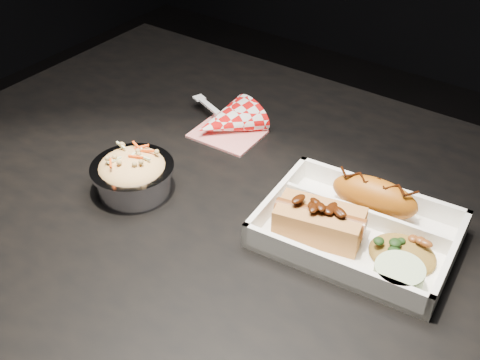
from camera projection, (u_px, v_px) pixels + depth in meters
name	position (u px, v px, depth m)	size (l,w,h in m)	color
dining_table	(264.00, 254.00, 0.91)	(1.20, 0.80, 0.75)	black
food_tray	(357.00, 233.00, 0.80)	(0.26, 0.20, 0.04)	white
fried_pastry	(374.00, 196.00, 0.82)	(0.12, 0.05, 0.05)	#A65710
hotdog	(319.00, 220.00, 0.79)	(0.12, 0.08, 0.06)	#BB7D40
fried_rice_mound	(404.00, 248.00, 0.76)	(0.09, 0.07, 0.03)	olive
cupcake_liner	(398.00, 276.00, 0.72)	(0.06, 0.06, 0.03)	#B3CB9A
foil_coleslaw_cup	(133.00, 173.00, 0.87)	(0.12, 0.12, 0.07)	silver
napkin_fork	(226.00, 122.00, 1.01)	(0.16, 0.14, 0.10)	red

